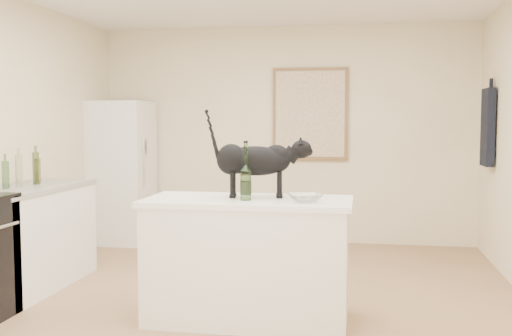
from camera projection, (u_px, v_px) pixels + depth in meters
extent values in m
plane|color=#9F7654|center=(240.00, 311.00, 4.59)|extent=(5.50, 5.50, 0.00)
plane|color=beige|center=(285.00, 135.00, 7.19)|extent=(4.50, 0.00, 4.50)
plane|color=beige|center=(57.00, 174.00, 1.79)|extent=(4.50, 0.00, 4.50)
cube|color=white|center=(248.00, 262.00, 4.34)|extent=(1.44, 0.67, 0.86)
cube|color=white|center=(248.00, 201.00, 4.30)|extent=(1.50, 0.70, 0.04)
cube|color=white|center=(29.00, 239.00, 5.19)|extent=(0.60, 1.40, 0.86)
cube|color=gray|center=(27.00, 188.00, 5.15)|extent=(0.62, 1.44, 0.04)
cube|color=white|center=(121.00, 172.00, 7.17)|extent=(0.68, 0.68, 1.70)
cube|color=brown|center=(310.00, 114.00, 7.09)|extent=(0.90, 0.03, 1.10)
cube|color=beige|center=(310.00, 114.00, 7.07)|extent=(0.82, 0.00, 1.02)
cube|color=black|center=(488.00, 127.00, 6.11)|extent=(0.08, 0.34, 0.80)
cylinder|color=#2D6327|center=(246.00, 174.00, 4.20)|extent=(0.08, 0.08, 0.37)
imported|color=white|center=(305.00, 198.00, 4.10)|extent=(0.30, 0.30, 0.06)
cube|color=beige|center=(147.00, 146.00, 7.05)|extent=(0.05, 0.13, 0.17)
cylinder|color=#ABB9AB|center=(19.00, 171.00, 5.06)|extent=(0.06, 0.06, 0.28)
cylinder|color=#204918|center=(36.00, 168.00, 5.27)|extent=(0.06, 0.06, 0.29)
cylinder|color=brown|center=(38.00, 171.00, 5.37)|extent=(0.06, 0.06, 0.23)
cylinder|color=#1C521F|center=(6.00, 175.00, 4.92)|extent=(0.06, 0.06, 0.23)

